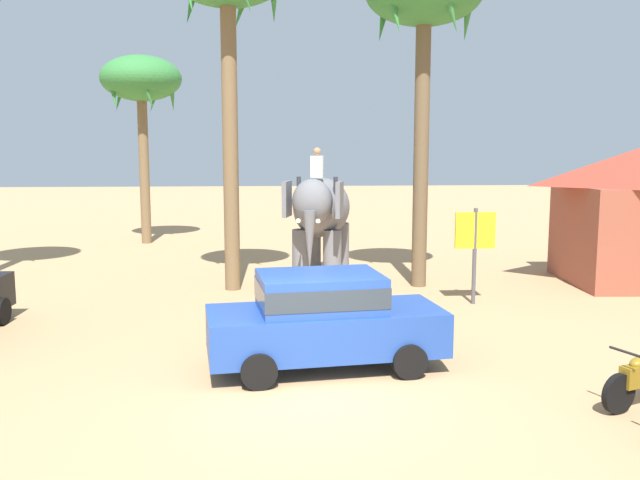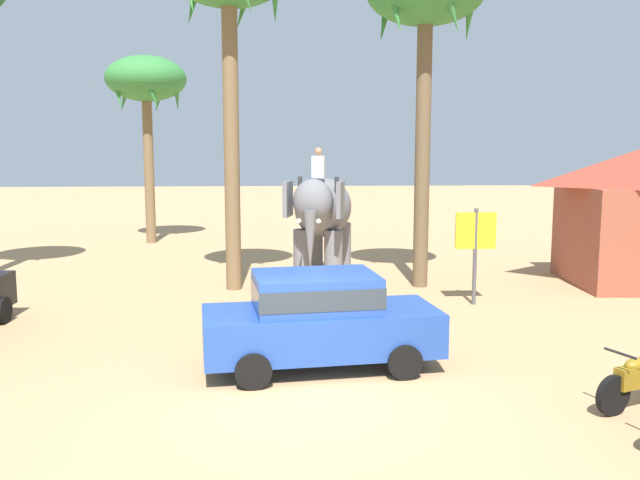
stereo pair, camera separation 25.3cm
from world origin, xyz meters
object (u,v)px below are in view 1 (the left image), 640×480
(elephant_with_mahout, at_px, (321,214))
(signboard_yellow, at_px, (475,237))
(car_sedan_foreground, at_px, (323,317))
(palm_tree_far_back, at_px, (424,2))
(palm_tree_left_of_road, at_px, (141,83))

(elephant_with_mahout, bearing_deg, signboard_yellow, -41.14)
(car_sedan_foreground, relative_size, elephant_with_mahout, 1.07)
(palm_tree_far_back, bearing_deg, signboard_yellow, -68.89)
(signboard_yellow, bearing_deg, elephant_with_mahout, 138.86)
(elephant_with_mahout, height_order, signboard_yellow, elephant_with_mahout)
(car_sedan_foreground, distance_m, palm_tree_far_back, 10.26)
(elephant_with_mahout, bearing_deg, palm_tree_left_of_road, 127.43)
(elephant_with_mahout, relative_size, palm_tree_far_back, 0.45)
(signboard_yellow, bearing_deg, palm_tree_far_back, 111.11)
(car_sedan_foreground, bearing_deg, palm_tree_left_of_road, 110.15)
(palm_tree_left_of_road, xyz_separation_m, palm_tree_far_back, (9.25, -9.40, 1.31))
(palm_tree_left_of_road, height_order, signboard_yellow, palm_tree_left_of_road)
(palm_tree_left_of_road, distance_m, palm_tree_far_back, 13.25)
(elephant_with_mahout, bearing_deg, car_sedan_foreground, -93.90)
(car_sedan_foreground, bearing_deg, palm_tree_far_back, 64.94)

